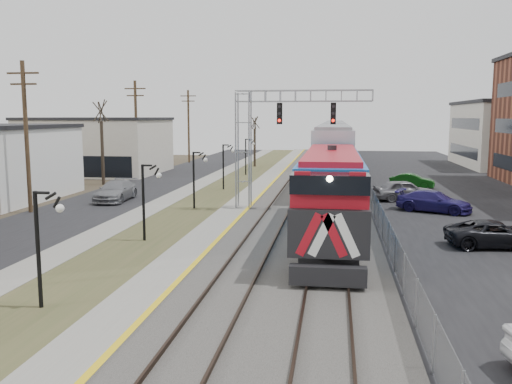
# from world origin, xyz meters

# --- Properties ---
(street_west) EXTENTS (7.00, 120.00, 0.04)m
(street_west) POSITION_xyz_m (-11.50, 35.00, 0.02)
(street_west) COLOR black
(street_west) RESTS_ON ground
(sidewalk) EXTENTS (2.00, 120.00, 0.08)m
(sidewalk) POSITION_xyz_m (-7.00, 35.00, 0.04)
(sidewalk) COLOR gray
(sidewalk) RESTS_ON ground
(grass_median) EXTENTS (4.00, 120.00, 0.06)m
(grass_median) POSITION_xyz_m (-4.00, 35.00, 0.03)
(grass_median) COLOR #3E4525
(grass_median) RESTS_ON ground
(platform) EXTENTS (2.00, 120.00, 0.24)m
(platform) POSITION_xyz_m (-1.00, 35.00, 0.12)
(platform) COLOR gray
(platform) RESTS_ON ground
(ballast_bed) EXTENTS (8.00, 120.00, 0.20)m
(ballast_bed) POSITION_xyz_m (4.00, 35.00, 0.10)
(ballast_bed) COLOR #595651
(ballast_bed) RESTS_ON ground
(parking_lot) EXTENTS (16.00, 120.00, 0.04)m
(parking_lot) POSITION_xyz_m (16.00, 35.00, 0.02)
(parking_lot) COLOR black
(parking_lot) RESTS_ON ground
(platform_edge) EXTENTS (0.24, 120.00, 0.01)m
(platform_edge) POSITION_xyz_m (-0.12, 35.00, 0.24)
(platform_edge) COLOR gold
(platform_edge) RESTS_ON platform
(track_near) EXTENTS (1.58, 120.00, 0.15)m
(track_near) POSITION_xyz_m (2.00, 35.00, 0.28)
(track_near) COLOR #2D2119
(track_near) RESTS_ON ballast_bed
(track_far) EXTENTS (1.58, 120.00, 0.15)m
(track_far) POSITION_xyz_m (5.50, 35.00, 0.28)
(track_far) COLOR #2D2119
(track_far) RESTS_ON ballast_bed
(train) EXTENTS (3.00, 85.85, 5.33)m
(train) POSITION_xyz_m (5.50, 55.34, 2.92)
(train) COLOR blue
(train) RESTS_ON ground
(signal_gantry) EXTENTS (9.00, 1.07, 8.15)m
(signal_gantry) POSITION_xyz_m (1.22, 27.99, 5.59)
(signal_gantry) COLOR gray
(signal_gantry) RESTS_ON ground
(lampposts) EXTENTS (0.14, 62.14, 4.00)m
(lampposts) POSITION_xyz_m (-4.00, 18.29, 2.00)
(lampposts) COLOR black
(lampposts) RESTS_ON ground
(utility_poles) EXTENTS (0.28, 80.28, 10.00)m
(utility_poles) POSITION_xyz_m (-14.50, 25.00, 5.00)
(utility_poles) COLOR #4C3823
(utility_poles) RESTS_ON ground
(fence) EXTENTS (0.04, 120.00, 1.60)m
(fence) POSITION_xyz_m (8.20, 35.00, 0.80)
(fence) COLOR gray
(fence) RESTS_ON ground
(bare_trees) EXTENTS (12.30, 42.30, 5.95)m
(bare_trees) POSITION_xyz_m (-12.66, 38.91, 2.70)
(bare_trees) COLOR #382D23
(bare_trees) RESTS_ON ground
(car_lot_c) EXTENTS (4.93, 2.64, 1.32)m
(car_lot_c) POSITION_xyz_m (13.56, 19.19, 0.66)
(car_lot_c) COLOR black
(car_lot_c) RESTS_ON ground
(car_lot_d) EXTENTS (5.30, 3.79, 1.43)m
(car_lot_d) POSITION_xyz_m (12.31, 29.04, 0.71)
(car_lot_d) COLOR navy
(car_lot_d) RESTS_ON ground
(car_lot_e) EXTENTS (5.00, 2.90, 1.60)m
(car_lot_e) POSITION_xyz_m (10.96, 33.78, 0.80)
(car_lot_e) COLOR gray
(car_lot_e) RESTS_ON ground
(car_lot_f) EXTENTS (4.13, 2.28, 1.29)m
(car_lot_f) POSITION_xyz_m (12.54, 41.45, 0.64)
(car_lot_f) COLOR #0D420E
(car_lot_f) RESTS_ON ground
(car_street_b) EXTENTS (2.39, 5.35, 1.53)m
(car_street_b) POSITION_xyz_m (-10.81, 30.54, 0.76)
(car_street_b) COLOR gray
(car_street_b) RESTS_ON ground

